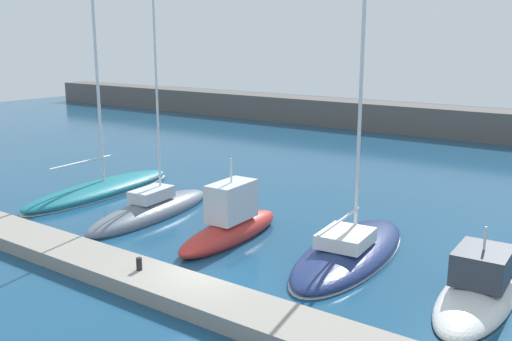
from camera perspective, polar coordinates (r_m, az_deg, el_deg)
name	(u,v)px	position (r m, az deg, el deg)	size (l,w,h in m)	color
ground_plane	(205,284)	(20.32, -5.03, -11.09)	(120.00, 120.00, 0.00)	navy
dock_pier	(177,290)	(19.28, -7.79, -11.66)	(31.67, 2.03, 0.54)	gray
breakwater_seawall	(487,125)	(51.51, 21.87, 4.20)	(108.00, 3.49, 2.47)	#5B5651
sailboat_teal_nearest	(101,186)	(32.45, -15.12, -1.49)	(3.25, 10.34, 21.03)	#19707F
sailboat_slate_second	(152,210)	(27.94, -10.30, -3.88)	(2.93, 8.36, 12.84)	slate
motorboat_red_third	(231,223)	(24.23, -2.49, -5.20)	(1.95, 6.47, 3.71)	#B72D28
sailboat_navy_fourth	(350,250)	(22.75, 9.28, -7.79)	(3.81, 9.02, 14.14)	navy
motorboat_white_fifth	(478,291)	(20.29, 21.14, -11.11)	(2.50, 6.63, 2.81)	white
dock_bollard	(139,264)	(20.27, -11.50, -9.06)	(0.20, 0.20, 0.44)	black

